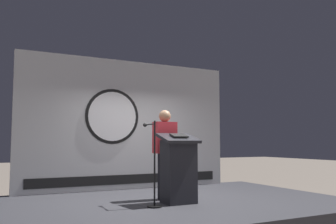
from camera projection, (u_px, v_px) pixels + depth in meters
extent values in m
plane|color=#6B6056|center=(166.00, 219.00, 6.12)|extent=(40.00, 40.00, 0.00)
cube|color=#333338|center=(166.00, 210.00, 6.13)|extent=(6.40, 4.00, 0.30)
cube|color=silver|center=(129.00, 124.00, 7.92)|extent=(4.80, 0.10, 2.85)
cylinder|color=black|center=(112.00, 116.00, 7.70)|extent=(1.20, 0.02, 1.20)
cylinder|color=white|center=(113.00, 116.00, 7.70)|extent=(1.07, 0.02, 1.07)
cube|color=black|center=(130.00, 179.00, 7.76)|extent=(4.32, 0.02, 0.20)
cube|color=#26262B|center=(179.00, 171.00, 6.02)|extent=(0.52, 0.40, 1.06)
cube|color=#26262B|center=(178.00, 138.00, 6.06)|extent=(0.64, 0.50, 0.18)
cube|color=black|center=(179.00, 136.00, 6.05)|extent=(0.28, 0.20, 0.08)
cylinder|color=black|center=(165.00, 176.00, 6.42)|extent=(0.26, 0.26, 0.83)
cube|color=red|center=(165.00, 138.00, 6.48)|extent=(0.40, 0.24, 0.57)
sphere|color=#997051|center=(165.00, 116.00, 6.52)|extent=(0.22, 0.22, 0.22)
cylinder|color=black|center=(154.00, 206.00, 5.61)|extent=(0.24, 0.24, 0.02)
cylinder|color=black|center=(155.00, 164.00, 5.67)|extent=(0.03, 0.03, 1.37)
cylinder|color=black|center=(150.00, 124.00, 5.90)|extent=(0.02, 0.41, 0.02)
sphere|color=#262626|center=(145.00, 125.00, 6.09)|extent=(0.07, 0.07, 0.07)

